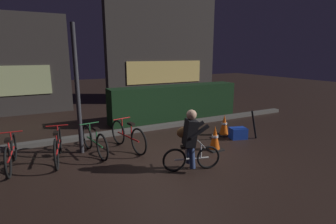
{
  "coord_description": "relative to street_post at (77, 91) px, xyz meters",
  "views": [
    {
      "loc": [
        -2.67,
        -4.9,
        2.28
      ],
      "look_at": [
        0.2,
        0.6,
        0.9
      ],
      "focal_mm": 27.8,
      "sensor_mm": 36.0,
      "label": 1
    }
  ],
  "objects": [
    {
      "name": "sidewalk_curb",
      "position": [
        1.79,
        1.0,
        -1.42
      ],
      "size": [
        12.0,
        0.24,
        0.12
      ],
      "primitive_type": "cube",
      "color": "#56544F",
      "rests_on": "ground"
    },
    {
      "name": "cyclist",
      "position": [
        1.77,
        -1.98,
        -0.85
      ],
      "size": [
        1.15,
        0.62,
        1.25
      ],
      "rotation": [
        0.0,
        0.0,
        -0.28
      ],
      "color": "black",
      "rests_on": "ground"
    },
    {
      "name": "blue_crate",
      "position": [
        4.02,
        -0.9,
        -1.33
      ],
      "size": [
        0.51,
        0.43,
        0.3
      ],
      "primitive_type": "cube",
      "rotation": [
        0.0,
        0.0,
        -0.28
      ],
      "color": "#193DB7",
      "rests_on": "ground"
    },
    {
      "name": "street_post",
      "position": [
        0.0,
        0.0,
        0.0
      ],
      "size": [
        0.1,
        0.1,
        2.95
      ],
      "primitive_type": "cylinder",
      "color": "#2D2D33",
      "rests_on": "ground"
    },
    {
      "name": "parked_bike_leftmost",
      "position": [
        -1.41,
        -0.24,
        -1.15
      ],
      "size": [
        0.46,
        1.54,
        0.71
      ],
      "rotation": [
        0.0,
        0.0,
        1.51
      ],
      "color": "black",
      "rests_on": "ground"
    },
    {
      "name": "parked_bike_center_right",
      "position": [
        1.05,
        -0.3,
        -1.14
      ],
      "size": [
        0.47,
        1.58,
        0.74
      ],
      "rotation": [
        0.0,
        0.0,
        1.78
      ],
      "color": "black",
      "rests_on": "ground"
    },
    {
      "name": "parked_bike_center_left",
      "position": [
        0.25,
        -0.26,
        -1.15
      ],
      "size": [
        0.46,
        1.52,
        0.7
      ],
      "rotation": [
        0.0,
        0.0,
        1.73
      ],
      "color": "black",
      "rests_on": "ground"
    },
    {
      "name": "traffic_cone_near",
      "position": [
        2.91,
        -1.3,
        -1.19
      ],
      "size": [
        0.36,
        0.36,
        0.59
      ],
      "color": "black",
      "rests_on": "ground"
    },
    {
      "name": "ground_plane",
      "position": [
        1.79,
        -1.2,
        -1.48
      ],
      "size": [
        40.0,
        40.0,
        0.0
      ],
      "primitive_type": "plane",
      "color": "black"
    },
    {
      "name": "hedge_row",
      "position": [
        3.59,
        1.9,
        -0.87
      ],
      "size": [
        4.8,
        0.7,
        1.21
      ],
      "primitive_type": "cube",
      "color": "black",
      "rests_on": "ground"
    },
    {
      "name": "parked_bike_left_mid",
      "position": [
        -0.53,
        -0.27,
        -1.14
      ],
      "size": [
        0.46,
        1.59,
        0.74
      ],
      "rotation": [
        0.0,
        0.0,
        1.42
      ],
      "color": "black",
      "rests_on": "ground"
    },
    {
      "name": "traffic_cone_far",
      "position": [
        3.88,
        -0.47,
        -1.19
      ],
      "size": [
        0.36,
        0.36,
        0.6
      ],
      "color": "black",
      "rests_on": "ground"
    },
    {
      "name": "closed_umbrella",
      "position": [
        4.34,
        -1.15,
        -1.07
      ],
      "size": [
        0.33,
        0.11,
        0.82
      ],
      "primitive_type": "cylinder",
      "rotation": [
        0.0,
        0.33,
        3.32
      ],
      "color": "black",
      "rests_on": "ground"
    },
    {
      "name": "storefront_right",
      "position": [
        5.16,
        6.0,
        1.05
      ],
      "size": [
        5.88,
        0.54,
        5.08
      ],
      "color": "#383330",
      "rests_on": "ground"
    }
  ]
}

